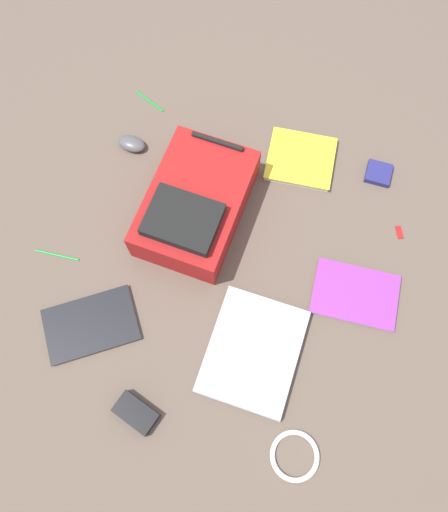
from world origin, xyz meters
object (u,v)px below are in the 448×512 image
(book_blue, at_px, (355,294))
(book_red, at_px, (301,159))
(computer_mouse, at_px, (132,144))
(usb_stick, at_px, (400,232))
(cable_coil, at_px, (295,456))
(pen_blue, at_px, (150,101))
(backpack, at_px, (195,205))
(pen_black, at_px, (57,255))
(laptop, at_px, (253,351))
(power_brick, at_px, (136,413))
(book_manual, at_px, (91,325))
(earbud_pouch, at_px, (378,173))

(book_blue, height_order, book_red, book_red)
(computer_mouse, height_order, usb_stick, computer_mouse)
(computer_mouse, height_order, cable_coil, computer_mouse)
(computer_mouse, bearing_deg, book_red, 105.72)
(book_red, height_order, pen_blue, book_red)
(backpack, xyz_separation_m, pen_black, (0.28, -0.38, -0.07))
(computer_mouse, distance_m, cable_coil, 1.13)
(book_red, bearing_deg, laptop, 2.91)
(pen_blue, bearing_deg, power_brick, 18.88)
(laptop, xyz_separation_m, computer_mouse, (-0.55, -0.61, 0.00))
(backpack, xyz_separation_m, laptop, (0.38, 0.31, -0.06))
(backpack, bearing_deg, pen_blue, -140.49)
(book_blue, bearing_deg, cable_coil, -6.34)
(book_manual, bearing_deg, pen_blue, -171.49)
(power_brick, bearing_deg, cable_coil, 93.69)
(book_red, distance_m, power_brick, 0.98)
(book_manual, relative_size, computer_mouse, 3.36)
(cable_coil, bearing_deg, earbud_pouch, 177.76)
(book_manual, distance_m, pen_black, 0.26)
(pen_black, bearing_deg, book_blue, 99.92)
(laptop, bearing_deg, book_red, -177.09)
(book_manual, height_order, computer_mouse, computer_mouse)
(book_blue, xyz_separation_m, power_brick, (0.54, -0.52, 0.01))
(earbud_pouch, bearing_deg, power_brick, -27.04)
(backpack, height_order, laptop, backpack)
(computer_mouse, relative_size, cable_coil, 0.70)
(book_manual, xyz_separation_m, pen_blue, (-0.83, -0.12, -0.00))
(laptop, bearing_deg, book_blue, 136.71)
(pen_blue, xyz_separation_m, usb_stick, (0.23, 0.96, -0.00))
(laptop, relative_size, earbud_pouch, 4.08)
(laptop, relative_size, computer_mouse, 3.47)
(computer_mouse, relative_size, power_brick, 0.80)
(laptop, xyz_separation_m, cable_coil, (0.24, 0.19, -0.01))
(computer_mouse, bearing_deg, power_brick, 25.67)
(earbud_pouch, distance_m, usb_stick, 0.22)
(backpack, bearing_deg, laptop, 39.43)
(cable_coil, bearing_deg, book_manual, -103.63)
(laptop, distance_m, book_red, 0.68)
(laptop, xyz_separation_m, pen_blue, (-0.75, -0.62, -0.01))
(backpack, relative_size, book_manual, 1.35)
(book_manual, distance_m, usb_stick, 1.03)
(book_blue, height_order, usb_stick, book_blue)
(book_manual, bearing_deg, earbud_pouch, 137.15)
(book_blue, xyz_separation_m, pen_blue, (-0.48, -0.87, -0.00))
(book_blue, relative_size, earbud_pouch, 3.32)
(book_manual, xyz_separation_m, power_brick, (0.20, 0.23, 0.01))
(power_brick, xyz_separation_m, pen_blue, (-1.02, -0.35, -0.01))
(power_brick, distance_m, earbud_pouch, 1.10)
(laptop, height_order, book_manual, laptop)
(backpack, xyz_separation_m, cable_coil, (0.62, 0.51, -0.06))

